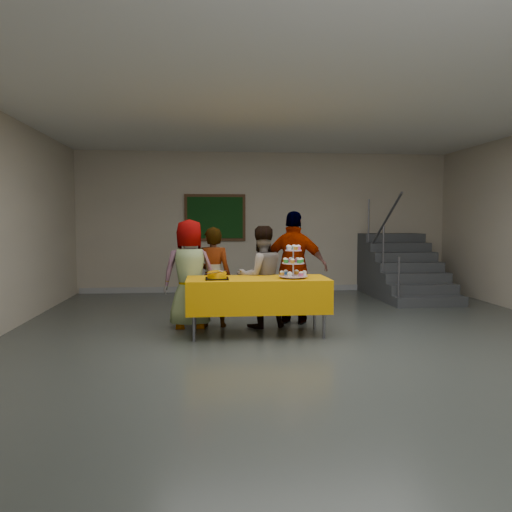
% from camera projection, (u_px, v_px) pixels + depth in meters
% --- Properties ---
extents(room_shell, '(10.00, 10.04, 3.02)m').
position_uv_depth(room_shell, '(315.00, 169.00, 5.80)').
color(room_shell, '#4C514C').
rests_on(room_shell, ground).
extents(bake_table, '(1.88, 0.78, 0.77)m').
position_uv_depth(bake_table, '(257.00, 294.00, 6.65)').
color(bake_table, '#595960').
rests_on(bake_table, ground).
extents(cupcake_stand, '(0.38, 0.38, 0.44)m').
position_uv_depth(cupcake_stand, '(293.00, 264.00, 6.60)').
color(cupcake_stand, silver).
rests_on(cupcake_stand, bake_table).
extents(bear_cake, '(0.32, 0.36, 0.12)m').
position_uv_depth(bear_cake, '(217.00, 275.00, 6.49)').
color(bear_cake, black).
rests_on(bear_cake, bake_table).
extents(schoolchild_a, '(0.76, 0.50, 1.55)m').
position_uv_depth(schoolchild_a, '(190.00, 274.00, 7.10)').
color(schoolchild_a, slate).
rests_on(schoolchild_a, ground).
extents(schoolchild_b, '(0.58, 0.43, 1.44)m').
position_uv_depth(schoolchild_b, '(213.00, 277.00, 7.20)').
color(schoolchild_b, slate).
rests_on(schoolchild_b, ground).
extents(schoolchild_c, '(0.82, 0.71, 1.46)m').
position_uv_depth(schoolchild_c, '(261.00, 277.00, 7.15)').
color(schoolchild_c, slate).
rests_on(schoolchild_c, ground).
extents(schoolchild_d, '(1.06, 0.73, 1.68)m').
position_uv_depth(schoolchild_d, '(294.00, 267.00, 7.42)').
color(schoolchild_d, slate).
rests_on(schoolchild_d, ground).
extents(staircase, '(1.30, 2.40, 2.04)m').
position_uv_depth(staircase, '(400.00, 272.00, 10.26)').
color(staircase, '#424447').
rests_on(staircase, ground).
extents(noticeboard, '(1.30, 0.05, 1.00)m').
position_uv_depth(noticeboard, '(215.00, 218.00, 10.65)').
color(noticeboard, '#472B16').
rests_on(noticeboard, ground).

